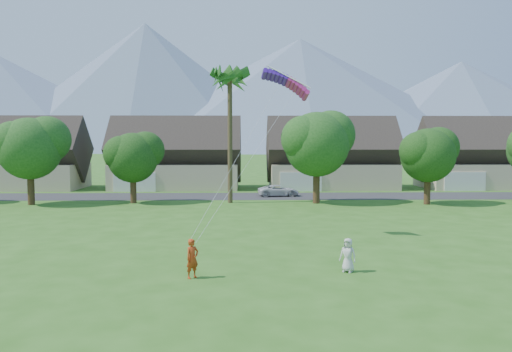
{
  "coord_description": "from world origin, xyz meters",
  "views": [
    {
      "loc": [
        -0.62,
        -17.86,
        5.75
      ],
      "look_at": [
        0.0,
        10.0,
        3.8
      ],
      "focal_mm": 35.0,
      "sensor_mm": 36.0,
      "label": 1
    }
  ],
  "objects_px": {
    "kite_flyer": "(192,259)",
    "parked_car": "(278,191)",
    "watcher": "(348,255)",
    "parafoil_kite": "(287,81)"
  },
  "relations": [
    {
      "from": "watcher",
      "to": "parafoil_kite",
      "type": "relative_size",
      "value": 0.49
    },
    {
      "from": "watcher",
      "to": "parked_car",
      "type": "relative_size",
      "value": 0.35
    },
    {
      "from": "kite_flyer",
      "to": "parked_car",
      "type": "xyz_separation_m",
      "value": [
        5.72,
        31.19,
        -0.24
      ]
    },
    {
      "from": "kite_flyer",
      "to": "parafoil_kite",
      "type": "height_order",
      "value": "parafoil_kite"
    },
    {
      "from": "parked_car",
      "to": "parafoil_kite",
      "type": "bearing_deg",
      "value": 170.18
    },
    {
      "from": "kite_flyer",
      "to": "watcher",
      "type": "height_order",
      "value": "kite_flyer"
    },
    {
      "from": "kite_flyer",
      "to": "parked_car",
      "type": "distance_m",
      "value": 31.71
    },
    {
      "from": "kite_flyer",
      "to": "watcher",
      "type": "distance_m",
      "value": 6.79
    },
    {
      "from": "watcher",
      "to": "parked_car",
      "type": "bearing_deg",
      "value": 121.5
    },
    {
      "from": "parked_car",
      "to": "kite_flyer",
      "type": "bearing_deg",
      "value": 162.41
    }
  ]
}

